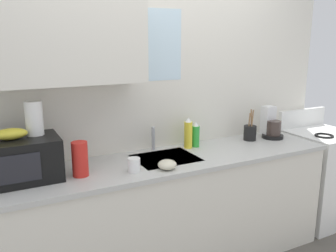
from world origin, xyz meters
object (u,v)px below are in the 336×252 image
at_px(dish_soap_bottle_yellow, 188,134).
at_px(mug_white, 134,165).
at_px(microwave, 22,159).
at_px(dish_soap_bottle_green, 196,135).
at_px(utensil_crock, 250,132).
at_px(paper_towel_roll, 34,118).
at_px(small_bowl, 167,165).
at_px(banana_bunch, 10,134).
at_px(stove_range, 319,176).
at_px(coffee_maker, 271,126).
at_px(cereal_canister, 80,159).

height_order(dish_soap_bottle_yellow, mug_white, dish_soap_bottle_yellow).
distance_m(microwave, dish_soap_bottle_green, 1.36).
bearing_deg(dish_soap_bottle_yellow, utensil_crock, -4.32).
relative_size(microwave, utensil_crock, 1.67).
bearing_deg(dish_soap_bottle_green, paper_towel_roll, -176.76).
xyz_separation_m(paper_towel_roll, dish_soap_bottle_green, (1.25, 0.07, -0.28)).
distance_m(dish_soap_bottle_yellow, utensil_crock, 0.61).
distance_m(microwave, dish_soap_bottle_yellow, 1.28).
distance_m(paper_towel_roll, small_bowl, 0.92).
height_order(banana_bunch, small_bowl, banana_bunch).
distance_m(stove_range, paper_towel_roll, 2.72).
height_order(banana_bunch, coffee_maker, banana_bunch).
relative_size(banana_bunch, small_bowl, 1.54).
bearing_deg(utensil_crock, mug_white, -167.84).
relative_size(stove_range, cereal_canister, 4.73).
xyz_separation_m(stove_range, dish_soap_bottle_yellow, (-1.42, 0.16, 0.56)).
bearing_deg(coffee_maker, utensil_crock, 177.14).
distance_m(microwave, cereal_canister, 0.36).
height_order(paper_towel_roll, cereal_canister, paper_towel_roll).
bearing_deg(cereal_canister, dish_soap_bottle_green, 12.31).
xyz_separation_m(dish_soap_bottle_yellow, cereal_canister, (-0.94, -0.22, -0.01)).
bearing_deg(dish_soap_bottle_green, cereal_canister, -167.69).
distance_m(cereal_canister, utensil_crock, 1.55).
distance_m(dish_soap_bottle_yellow, cereal_canister, 0.96).
height_order(coffee_maker, small_bowl, coffee_maker).
bearing_deg(dish_soap_bottle_yellow, cereal_canister, -167.05).
bearing_deg(dish_soap_bottle_yellow, dish_soap_bottle_green, 4.12).
distance_m(stove_range, dish_soap_bottle_green, 1.45).
bearing_deg(dish_soap_bottle_yellow, mug_white, -153.01).
relative_size(utensil_crock, small_bowl, 2.12).
relative_size(microwave, coffee_maker, 1.64).
bearing_deg(microwave, mug_white, -15.53).
height_order(dish_soap_bottle_green, cereal_canister, cereal_canister).
height_order(microwave, utensil_crock, utensil_crock).
bearing_deg(mug_white, paper_towel_roll, 157.45).
distance_m(dish_soap_bottle_green, cereal_canister, 1.04).
bearing_deg(small_bowl, utensil_crock, 17.97).
bearing_deg(dish_soap_bottle_yellow, paper_towel_roll, -176.81).
height_order(stove_range, mug_white, stove_range).
xyz_separation_m(banana_bunch, small_bowl, (0.95, -0.25, -0.27)).
distance_m(stove_range, banana_bunch, 2.84).
bearing_deg(dish_soap_bottle_green, dish_soap_bottle_yellow, -175.88).
distance_m(coffee_maker, cereal_canister, 1.78).
relative_size(dish_soap_bottle_green, mug_white, 2.20).
height_order(banana_bunch, cereal_canister, banana_bunch).
relative_size(stove_range, dish_soap_bottle_green, 5.16).
height_order(banana_bunch, mug_white, banana_bunch).
xyz_separation_m(stove_range, coffee_maker, (-0.58, 0.10, 0.55)).
bearing_deg(stove_range, microwave, 179.04).
bearing_deg(microwave, cereal_canister, -16.13).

